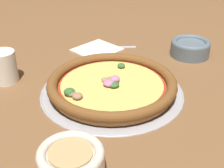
% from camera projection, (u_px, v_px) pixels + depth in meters
% --- Properties ---
extents(ground_plane, '(3.00, 3.00, 0.00)m').
position_uv_depth(ground_plane, '(112.00, 92.00, 0.81)').
color(ground_plane, brown).
extents(pizza_tray, '(0.37, 0.37, 0.01)m').
position_uv_depth(pizza_tray, '(112.00, 91.00, 0.81)').
color(pizza_tray, '#9E9EA3').
rests_on(pizza_tray, ground_plane).
extents(pizza, '(0.33, 0.33, 0.04)m').
position_uv_depth(pizza, '(112.00, 84.00, 0.80)').
color(pizza, '#BC7F42').
rests_on(pizza, pizza_tray).
extents(bowl_near, '(0.12, 0.12, 0.06)m').
position_uv_depth(bowl_near, '(71.00, 162.00, 0.54)').
color(bowl_near, beige).
rests_on(bowl_near, ground_plane).
extents(bowl_far, '(0.12, 0.12, 0.05)m').
position_uv_depth(bowl_far, '(190.00, 47.00, 0.99)').
color(bowl_far, slate).
rests_on(bowl_far, ground_plane).
extents(drinking_cup, '(0.07, 0.07, 0.09)m').
position_uv_depth(drinking_cup, '(4.00, 67.00, 0.84)').
color(drinking_cup, silver).
rests_on(drinking_cup, ground_plane).
extents(napkin, '(0.15, 0.15, 0.01)m').
position_uv_depth(napkin, '(97.00, 49.00, 1.04)').
color(napkin, beige).
rests_on(napkin, ground_plane).
extents(fork, '(0.15, 0.12, 0.00)m').
position_uv_depth(fork, '(106.00, 47.00, 1.06)').
color(fork, '#B7B7BC').
rests_on(fork, ground_plane).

